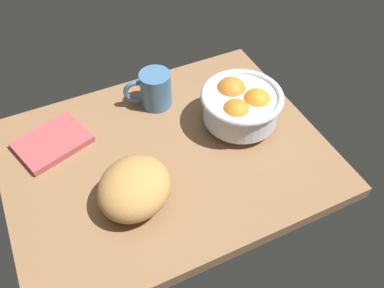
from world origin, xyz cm
name	(u,v)px	position (x,y,z in cm)	size (l,w,h in cm)	color
ground_plane	(166,158)	(0.00, 0.00, -1.50)	(70.05, 54.55, 3.00)	#896241
fruit_bowl	(241,105)	(19.44, 1.29, 6.07)	(18.82, 18.82, 10.69)	silver
bread_loaf	(134,188)	(-10.34, -9.17, 4.62)	(15.66, 13.92, 9.24)	#C08949
napkin_folded	(52,142)	(-22.10, 13.59, 0.77)	(15.35, 11.44, 1.54)	#B0494C
mug	(154,90)	(4.10, 16.36, 4.57)	(11.79, 7.56, 9.14)	teal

